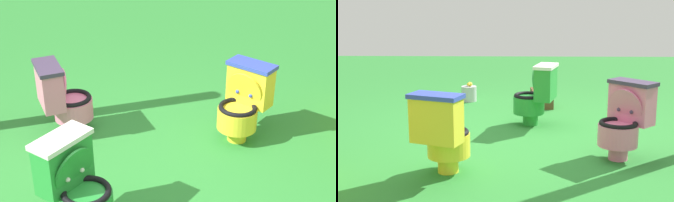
# 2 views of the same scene
# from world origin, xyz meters

# --- Properties ---
(toilet_pink) EXTENTS (0.63, 0.63, 0.73)m
(toilet_pink) POSITION_xyz_m (-0.84, -0.89, 0.37)
(toilet_pink) COLOR pink
(toilet_pink) RESTS_ON ground
(toilet_yellow) EXTENTS (0.60, 0.54, 0.73)m
(toilet_yellow) POSITION_xyz_m (-1.32, 0.73, 0.37)
(toilet_yellow) COLOR yellow
(toilet_yellow) RESTS_ON ground
(toilet_green) EXTENTS (0.52, 0.58, 0.73)m
(toilet_green) POSITION_xyz_m (0.32, -0.12, 0.37)
(toilet_green) COLOR green
(toilet_green) RESTS_ON ground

